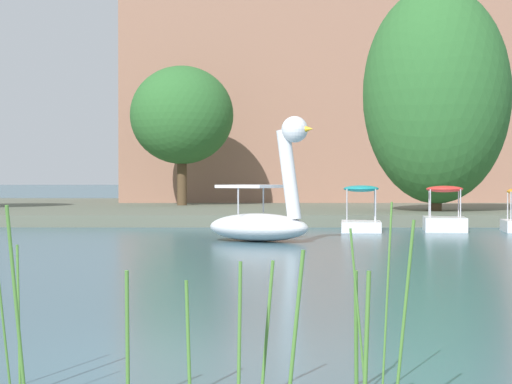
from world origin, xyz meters
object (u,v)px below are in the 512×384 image
object	(u,v)px
tree_broadleaf_right	(182,115)
pedal_boat_teal	(361,216)
tree_willow_overhanging	(437,95)
swan_boat	(264,213)
pedal_boat_red	(445,218)

from	to	relation	value
tree_broadleaf_right	pedal_boat_teal	bearing A→B (deg)	-64.78
pedal_boat_teal	tree_broadleaf_right	bearing A→B (deg)	115.22
pedal_boat_teal	tree_broadleaf_right	size ratio (longest dim) A/B	0.33
tree_broadleaf_right	tree_willow_overhanging	size ratio (longest dim) A/B	0.74
swan_boat	pedal_boat_teal	xyz separation A→B (m)	(2.95, 4.70, -0.27)
pedal_boat_teal	tree_willow_overhanging	world-z (taller)	tree_willow_overhanging
pedal_boat_teal	pedal_boat_red	distance (m)	2.60
swan_boat	tree_broadleaf_right	world-z (taller)	tree_broadleaf_right
pedal_boat_red	pedal_boat_teal	bearing A→B (deg)	-173.07
tree_willow_overhanging	swan_boat	bearing A→B (deg)	-119.44
tree_broadleaf_right	tree_willow_overhanging	distance (m)	12.39
pedal_boat_red	tree_willow_overhanging	size ratio (longest dim) A/B	0.26
pedal_boat_teal	tree_broadleaf_right	xyz separation A→B (m)	(-6.56, 13.92, 3.93)
pedal_boat_red	tree_broadleaf_right	bearing A→B (deg)	123.89
pedal_boat_red	tree_broadleaf_right	size ratio (longest dim) A/B	0.35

